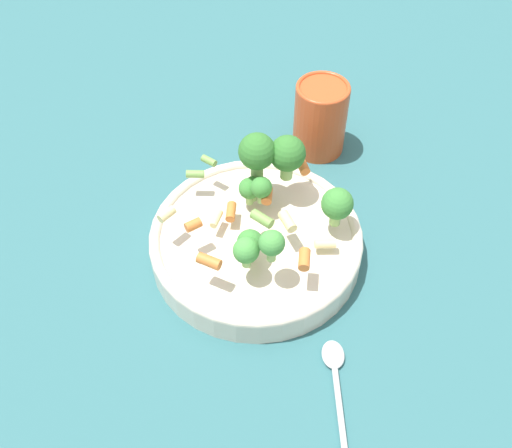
{
  "coord_description": "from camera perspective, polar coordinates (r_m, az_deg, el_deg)",
  "views": [
    {
      "loc": [
        -0.47,
        -0.08,
        0.62
      ],
      "look_at": [
        0.0,
        0.0,
        0.06
      ],
      "focal_mm": 42.0,
      "sensor_mm": 36.0,
      "label": 1
    }
  ],
  "objects": [
    {
      "name": "pasta_salad",
      "position": [
        0.73,
        1.7,
        3.49
      ],
      "size": [
        0.2,
        0.23,
        0.1
      ],
      "color": "#8CB766",
      "rests_on": "bowl"
    },
    {
      "name": "spoon",
      "position": [
        0.69,
        7.66,
        -14.67
      ],
      "size": [
        0.16,
        0.05,
        0.01
      ],
      "rotation": [
        0.0,
        0.0,
        12.76
      ],
      "color": "silver",
      "rests_on": "ground_plane"
    },
    {
      "name": "ground_plane",
      "position": [
        0.78,
        0.0,
        -2.71
      ],
      "size": [
        3.0,
        3.0,
        0.0
      ],
      "primitive_type": "plane",
      "color": "#2D6066"
    },
    {
      "name": "bowl",
      "position": [
        0.76,
        0.0,
        -1.67
      ],
      "size": [
        0.27,
        0.27,
        0.04
      ],
      "color": "beige",
      "rests_on": "ground_plane"
    },
    {
      "name": "cup",
      "position": [
        0.89,
        6.14,
        10.08
      ],
      "size": [
        0.08,
        0.08,
        0.11
      ],
      "color": "#CC4C23",
      "rests_on": "ground_plane"
    }
  ]
}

